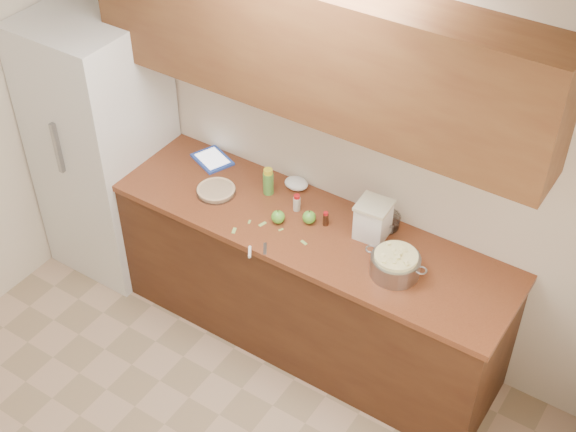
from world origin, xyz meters
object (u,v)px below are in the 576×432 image
Objects in this scene: pie at (216,190)px; colander at (395,264)px; flour_canister at (373,219)px; tablet at (212,159)px.

pie is 0.66× the size of colander.
colander is at bearing -1.25° from pie.
flour_canister is 0.76× the size of tablet.
flour_canister reaches higher than colander.
colander reaches higher than pie.
tablet is at bearing 176.60° from flour_canister.
flour_canister is (0.95, 0.18, 0.09)m from pie.
colander is 1.60× the size of flour_canister.
colander is at bearing -39.53° from flour_canister.
flour_canister is 1.18m from tablet.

